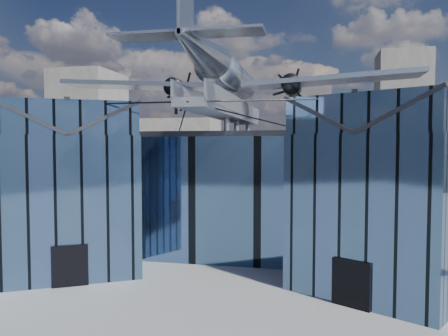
# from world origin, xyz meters

# --- Properties ---
(ground_plane) EXTENTS (120.00, 120.00, 0.00)m
(ground_plane) POSITION_xyz_m (0.00, 0.00, 0.00)
(ground_plane) COLOR gray
(museum) EXTENTS (32.88, 24.50, 17.60)m
(museum) POSITION_xyz_m (0.00, 5.82, 5.54)
(museum) COLOR #476791
(museum) RESTS_ON ground
(bg_towers) EXTENTS (77.00, 24.50, 26.00)m
(bg_towers) POSITION_xyz_m (1.45, 50.49, 10.01)
(bg_towers) COLOR slate
(bg_towers) RESTS_ON ground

